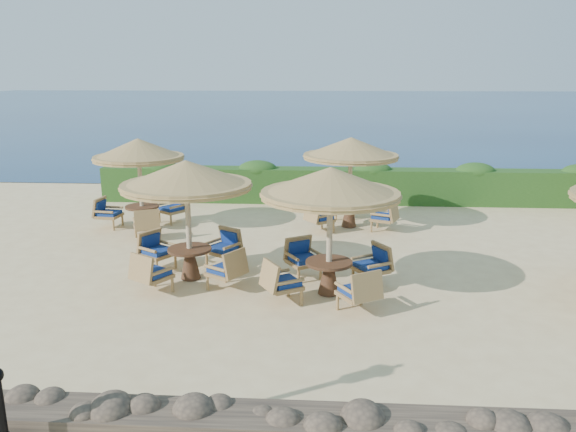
# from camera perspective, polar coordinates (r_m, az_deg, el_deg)

# --- Properties ---
(ground) EXTENTS (120.00, 120.00, 0.00)m
(ground) POSITION_cam_1_polar(r_m,az_deg,el_deg) (12.99, 8.81, -5.81)
(ground) COLOR beige
(ground) RESTS_ON ground
(sea) EXTENTS (160.00, 160.00, 0.00)m
(sea) POSITION_cam_1_polar(r_m,az_deg,el_deg) (82.28, 4.54, 11.24)
(sea) COLOR #0B234B
(sea) RESTS_ON ground
(hedge) EXTENTS (18.00, 0.90, 1.20)m
(hedge) POSITION_cam_1_polar(r_m,az_deg,el_deg) (19.76, 7.08, 3.05)
(hedge) COLOR #1D4115
(hedge) RESTS_ON ground
(cafe_set_0) EXTENTS (2.83, 2.83, 2.65)m
(cafe_set_0) POSITION_cam_1_polar(r_m,az_deg,el_deg) (12.22, -10.20, 1.80)
(cafe_set_0) COLOR tan
(cafe_set_0) RESTS_ON ground
(cafe_set_1) EXTENTS (2.82, 2.82, 2.65)m
(cafe_set_1) POSITION_cam_1_polar(r_m,az_deg,el_deg) (11.20, 4.29, 0.83)
(cafe_set_1) COLOR tan
(cafe_set_1) RESTS_ON ground
(cafe_set_3) EXTENTS (2.72, 2.76, 2.65)m
(cafe_set_3) POSITION_cam_1_polar(r_m,az_deg,el_deg) (16.53, -14.86, 4.88)
(cafe_set_3) COLOR tan
(cafe_set_3) RESTS_ON ground
(cafe_set_4) EXTENTS (2.81, 2.82, 2.65)m
(cafe_set_4) POSITION_cam_1_polar(r_m,az_deg,el_deg) (16.37, 6.37, 5.36)
(cafe_set_4) COLOR tan
(cafe_set_4) RESTS_ON ground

